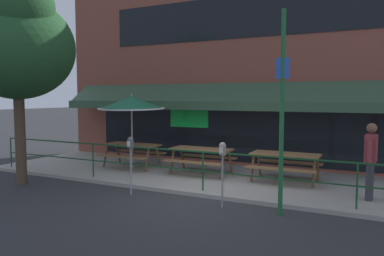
{
  "coord_description": "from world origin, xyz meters",
  "views": [
    {
      "loc": [
        3.78,
        -7.86,
        2.38
      ],
      "look_at": [
        -0.94,
        1.6,
        1.5
      ],
      "focal_mm": 35.0,
      "sensor_mm": 36.0,
      "label": 1
    }
  ],
  "objects_px": {
    "parking_meter_near": "(130,148)",
    "parking_meter_far": "(223,155)",
    "picnic_table_centre": "(201,154)",
    "pedestrian_walking": "(371,157)",
    "picnic_table_left": "(132,149)",
    "patio_umbrella_left": "(132,103)",
    "street_tree_curbside": "(17,42)",
    "picnic_table_right": "(285,159)",
    "street_sign_pole": "(282,111)"
  },
  "relations": [
    {
      "from": "picnic_table_left",
      "to": "patio_umbrella_left",
      "type": "bearing_deg",
      "value": 90.0
    },
    {
      "from": "picnic_table_centre",
      "to": "street_tree_curbside",
      "type": "relative_size",
      "value": 0.33
    },
    {
      "from": "patio_umbrella_left",
      "to": "street_tree_curbside",
      "type": "xyz_separation_m",
      "value": [
        -1.53,
        -2.97,
        1.65
      ]
    },
    {
      "from": "parking_meter_far",
      "to": "street_sign_pole",
      "type": "distance_m",
      "value": 1.56
    },
    {
      "from": "picnic_table_centre",
      "to": "street_tree_curbside",
      "type": "xyz_separation_m",
      "value": [
        -3.97,
        -3.0,
        3.13
      ]
    },
    {
      "from": "picnic_table_left",
      "to": "parking_meter_near",
      "type": "xyz_separation_m",
      "value": [
        1.76,
        -2.49,
        0.44
      ]
    },
    {
      "from": "parking_meter_near",
      "to": "parking_meter_far",
      "type": "xyz_separation_m",
      "value": [
        2.4,
        -0.01,
        0.0
      ]
    },
    {
      "from": "patio_umbrella_left",
      "to": "street_tree_curbside",
      "type": "relative_size",
      "value": 0.43
    },
    {
      "from": "picnic_table_right",
      "to": "parking_meter_near",
      "type": "height_order",
      "value": "parking_meter_near"
    },
    {
      "from": "street_sign_pole",
      "to": "street_tree_curbside",
      "type": "height_order",
      "value": "street_tree_curbside"
    },
    {
      "from": "street_sign_pole",
      "to": "picnic_table_right",
      "type": "bearing_deg",
      "value": 100.68
    },
    {
      "from": "picnic_table_left",
      "to": "picnic_table_centre",
      "type": "height_order",
      "value": "same"
    },
    {
      "from": "picnic_table_right",
      "to": "street_sign_pole",
      "type": "bearing_deg",
      "value": -79.32
    },
    {
      "from": "picnic_table_left",
      "to": "picnic_table_centre",
      "type": "xyz_separation_m",
      "value": [
        2.45,
        0.07,
        0.0
      ]
    },
    {
      "from": "pedestrian_walking",
      "to": "picnic_table_left",
      "type": "bearing_deg",
      "value": 173.6
    },
    {
      "from": "pedestrian_walking",
      "to": "parking_meter_far",
      "type": "bearing_deg",
      "value": -148.67
    },
    {
      "from": "picnic_table_right",
      "to": "street_sign_pole",
      "type": "height_order",
      "value": "street_sign_pole"
    },
    {
      "from": "picnic_table_right",
      "to": "parking_meter_near",
      "type": "bearing_deg",
      "value": -139.7
    },
    {
      "from": "picnic_table_left",
      "to": "street_sign_pole",
      "type": "xyz_separation_m",
      "value": [
        5.39,
        -2.43,
        1.39
      ]
    },
    {
      "from": "picnic_table_left",
      "to": "pedestrian_walking",
      "type": "relative_size",
      "value": 1.05
    },
    {
      "from": "pedestrian_walking",
      "to": "parking_meter_near",
      "type": "distance_m",
      "value": 5.49
    },
    {
      "from": "picnic_table_right",
      "to": "pedestrian_walking",
      "type": "bearing_deg",
      "value": -24.52
    },
    {
      "from": "street_tree_curbside",
      "to": "picnic_table_centre",
      "type": "bearing_deg",
      "value": 37.08
    },
    {
      "from": "picnic_table_centre",
      "to": "parking_meter_near",
      "type": "relative_size",
      "value": 1.27
    },
    {
      "from": "parking_meter_near",
      "to": "street_sign_pole",
      "type": "xyz_separation_m",
      "value": [
        3.62,
        0.06,
        0.95
      ]
    },
    {
      "from": "parking_meter_near",
      "to": "parking_meter_far",
      "type": "distance_m",
      "value": 2.4
    },
    {
      "from": "picnic_table_centre",
      "to": "street_tree_curbside",
      "type": "bearing_deg",
      "value": -142.92
    },
    {
      "from": "parking_meter_far",
      "to": "patio_umbrella_left",
      "type": "bearing_deg",
      "value": 148.69
    },
    {
      "from": "picnic_table_centre",
      "to": "picnic_table_right",
      "type": "relative_size",
      "value": 1.0
    },
    {
      "from": "picnic_table_centre",
      "to": "pedestrian_walking",
      "type": "bearing_deg",
      "value": -10.64
    },
    {
      "from": "picnic_table_right",
      "to": "picnic_table_centre",
      "type": "bearing_deg",
      "value": -177.69
    },
    {
      "from": "patio_umbrella_left",
      "to": "parking_meter_far",
      "type": "bearing_deg",
      "value": -31.31
    },
    {
      "from": "pedestrian_walking",
      "to": "street_sign_pole",
      "type": "height_order",
      "value": "street_sign_pole"
    },
    {
      "from": "pedestrian_walking",
      "to": "street_sign_pole",
      "type": "relative_size",
      "value": 0.42
    },
    {
      "from": "street_sign_pole",
      "to": "parking_meter_far",
      "type": "bearing_deg",
      "value": -176.6
    },
    {
      "from": "pedestrian_walking",
      "to": "street_tree_curbside",
      "type": "height_order",
      "value": "street_tree_curbside"
    },
    {
      "from": "picnic_table_right",
      "to": "parking_meter_far",
      "type": "relative_size",
      "value": 1.27
    },
    {
      "from": "picnic_table_centre",
      "to": "picnic_table_left",
      "type": "bearing_deg",
      "value": -178.4
    },
    {
      "from": "pedestrian_walking",
      "to": "parking_meter_near",
      "type": "bearing_deg",
      "value": -161.87
    },
    {
      "from": "parking_meter_near",
      "to": "street_tree_curbside",
      "type": "xyz_separation_m",
      "value": [
        -3.29,
        -0.45,
        2.68
      ]
    },
    {
      "from": "parking_meter_far",
      "to": "street_tree_curbside",
      "type": "distance_m",
      "value": 6.3
    },
    {
      "from": "patio_umbrella_left",
      "to": "parking_meter_near",
      "type": "distance_m",
      "value": 3.24
    },
    {
      "from": "picnic_table_right",
      "to": "street_tree_curbside",
      "type": "relative_size",
      "value": 0.33
    },
    {
      "from": "picnic_table_right",
      "to": "pedestrian_walking",
      "type": "height_order",
      "value": "pedestrian_walking"
    },
    {
      "from": "picnic_table_centre",
      "to": "parking_meter_far",
      "type": "height_order",
      "value": "parking_meter_far"
    },
    {
      "from": "patio_umbrella_left",
      "to": "street_sign_pole",
      "type": "relative_size",
      "value": 0.58
    },
    {
      "from": "street_sign_pole",
      "to": "street_tree_curbside",
      "type": "bearing_deg",
      "value": -175.79
    },
    {
      "from": "picnic_table_centre",
      "to": "parking_meter_near",
      "type": "bearing_deg",
      "value": -105.0
    },
    {
      "from": "picnic_table_left",
      "to": "parking_meter_far",
      "type": "distance_m",
      "value": 4.87
    },
    {
      "from": "parking_meter_near",
      "to": "picnic_table_centre",
      "type": "bearing_deg",
      "value": 75.0
    }
  ]
}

